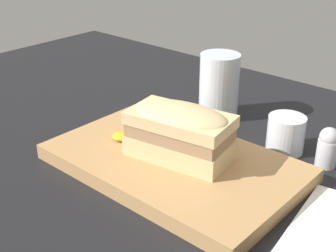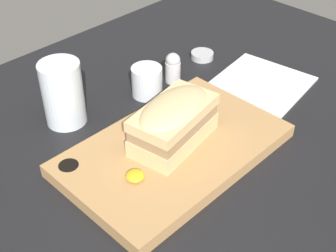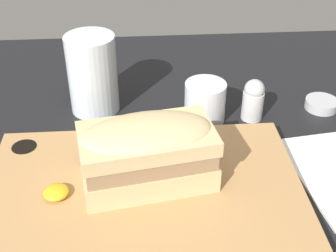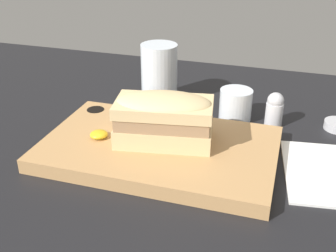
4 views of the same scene
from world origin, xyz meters
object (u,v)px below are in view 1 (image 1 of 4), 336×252
object	(u,v)px
sandwich	(180,130)
serving_board	(173,163)
salt_shaker	(328,147)
water_glass	(219,90)
wine_glass	(286,136)

from	to	relation	value
sandwich	serving_board	bearing A→B (deg)	-134.26
salt_shaker	water_glass	bearing A→B (deg)	169.45
water_glass	sandwich	bearing A→B (deg)	-69.60
water_glass	serving_board	bearing A→B (deg)	-71.86
serving_board	water_glass	xyz separation A→B (cm)	(-7.15, 21.81, 4.24)
wine_glass	salt_shaker	world-z (taller)	salt_shaker
serving_board	sandwich	size ratio (longest dim) A/B	2.27
sandwich	wine_glass	distance (cm)	19.59
sandwich	wine_glass	xyz separation A→B (cm)	(9.40, 16.66, -4.20)
sandwich	salt_shaker	xyz separation A→B (cm)	(16.90, 16.48, -3.61)
serving_board	sandwich	xyz separation A→B (cm)	(0.70, 0.71, 5.79)
serving_board	sandwich	world-z (taller)	sandwich
sandwich	water_glass	world-z (taller)	water_glass
water_glass	salt_shaker	xyz separation A→B (cm)	(24.75, -4.61, -2.06)
water_glass	salt_shaker	bearing A→B (deg)	-10.55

